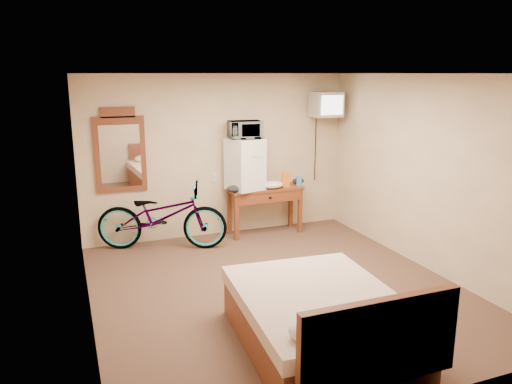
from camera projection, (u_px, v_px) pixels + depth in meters
room at (278, 187)px, 5.65m from camera, size 4.60×4.64×2.50m
desk at (266, 196)px, 7.86m from camera, size 1.17×0.45×0.75m
mini_fridge at (245, 164)px, 7.64m from camera, size 0.59×0.58×0.79m
microwave at (245, 130)px, 7.52m from camera, size 0.51×0.37×0.27m
snack_bag at (286, 180)px, 7.87m from camera, size 0.12×0.08×0.23m
blue_cup at (299, 181)px, 7.98m from camera, size 0.09×0.09×0.15m
cloth_cream at (272, 185)px, 7.78m from camera, size 0.36×0.27×0.11m
cloth_dark_a at (235, 189)px, 7.53m from camera, size 0.28×0.21×0.10m
cloth_dark_b at (298, 181)px, 8.11m from camera, size 0.20×0.16×0.09m
crt_television at (326, 105)px, 7.91m from camera, size 0.46×0.57×0.39m
wall_mirror at (120, 151)px, 7.16m from camera, size 0.72×0.04×1.22m
bicycle at (162, 216)px, 7.21m from camera, size 1.98×1.26×0.98m
bed at (323, 320)px, 4.57m from camera, size 1.52×1.97×0.90m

